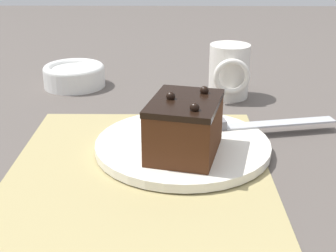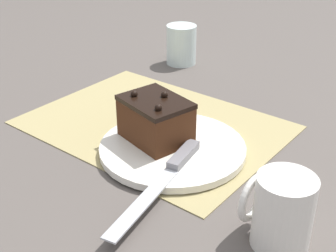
% 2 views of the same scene
% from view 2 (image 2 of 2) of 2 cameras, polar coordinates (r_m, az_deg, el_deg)
% --- Properties ---
extents(ground_plane, '(3.00, 3.00, 0.00)m').
position_cam_2_polar(ground_plane, '(0.88, -1.68, 0.10)').
color(ground_plane, '#544C47').
extents(placemat_woven, '(0.46, 0.34, 0.00)m').
position_cam_2_polar(placemat_woven, '(0.88, -1.68, 0.21)').
color(placemat_woven, tan).
rests_on(placemat_woven, ground_plane).
extents(cake_plate, '(0.25, 0.25, 0.01)m').
position_cam_2_polar(cake_plate, '(0.79, 0.56, -2.69)').
color(cake_plate, white).
rests_on(cake_plate, placemat_woven).
extents(chocolate_cake, '(0.13, 0.11, 0.08)m').
position_cam_2_polar(chocolate_cake, '(0.79, -1.53, 0.81)').
color(chocolate_cake, '#472614').
rests_on(chocolate_cake, cake_plate).
extents(serving_knife, '(0.07, 0.26, 0.01)m').
position_cam_2_polar(serving_knife, '(0.71, 0.39, -5.32)').
color(serving_knife, slate).
rests_on(serving_knife, cake_plate).
extents(drinking_glass, '(0.07, 0.07, 0.10)m').
position_cam_2_polar(drinking_glass, '(1.17, 1.63, 9.88)').
color(drinking_glass, silver).
rests_on(drinking_glass, ground_plane).
extents(coffee_mug, '(0.09, 0.07, 0.10)m').
position_cam_2_polar(coffee_mug, '(0.60, 13.59, -10.05)').
color(coffee_mug, silver).
rests_on(coffee_mug, ground_plane).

